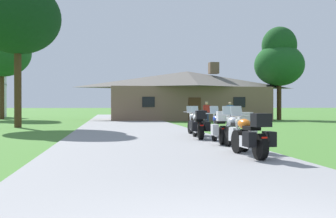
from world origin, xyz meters
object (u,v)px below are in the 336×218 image
(motorcycle_white_fourth_in_row, at_px, (199,125))
(bystander_red_shirt_beside_signpost, at_px, (207,111))
(tree_left_near, at_px, (18,8))
(tree_left_far, at_px, (2,46))
(motorcycle_blue_third_in_row, at_px, (220,128))
(motorcycle_silver_farthest_in_row, at_px, (196,123))
(bystander_blue_shirt_near_lodge, at_px, (230,112))
(motorcycle_orange_nearest_to_camera, at_px, (252,136))
(tree_right_of_lodge, at_px, (279,59))
(motorcycle_silver_second_in_row, at_px, (238,131))

(motorcycle_white_fourth_in_row, xyz_separation_m, bystander_red_shirt_beside_signpost, (3.92, 14.78, 0.34))
(motorcycle_white_fourth_in_row, distance_m, tree_left_near, 15.71)
(tree_left_near, xyz_separation_m, tree_left_far, (-5.12, 16.46, -0.04))
(motorcycle_blue_third_in_row, height_order, tree_left_far, tree_left_far)
(motorcycle_blue_third_in_row, distance_m, motorcycle_silver_farthest_in_row, 3.96)
(bystander_blue_shirt_near_lodge, xyz_separation_m, tree_left_far, (-19.92, 13.01, 6.53))
(motorcycle_white_fourth_in_row, bearing_deg, motorcycle_orange_nearest_to_camera, -87.18)
(tree_left_far, bearing_deg, tree_right_of_lodge, -11.35)
(motorcycle_silver_farthest_in_row, distance_m, tree_left_far, 30.07)
(tree_left_far, distance_m, tree_right_of_lodge, 27.74)
(motorcycle_silver_second_in_row, distance_m, bystander_blue_shirt_near_lodge, 19.05)
(motorcycle_silver_farthest_in_row, xyz_separation_m, tree_left_near, (-9.49, 8.91, 6.90))
(tree_left_near, bearing_deg, bystander_red_shirt_beside_signpost, 17.31)
(bystander_blue_shirt_near_lodge, bearing_deg, tree_right_of_lodge, -100.16)
(bystander_blue_shirt_near_lodge, xyz_separation_m, bystander_red_shirt_beside_signpost, (-1.66, 0.64, 0.02))
(tree_left_near, bearing_deg, motorcycle_blue_third_in_row, -53.61)
(motorcycle_orange_nearest_to_camera, distance_m, bystander_red_shirt_beside_signpost, 21.15)
(motorcycle_silver_farthest_in_row, height_order, bystander_red_shirt_beside_signpost, bystander_red_shirt_beside_signpost)
(bystander_blue_shirt_near_lodge, bearing_deg, tree_left_far, 0.47)
(bystander_blue_shirt_near_lodge, height_order, tree_left_far, tree_left_far)
(bystander_red_shirt_beside_signpost, distance_m, tree_left_near, 15.24)
(tree_left_far, bearing_deg, motorcycle_silver_farthest_in_row, -60.08)
(bystander_red_shirt_beside_signpost, height_order, tree_left_near, tree_left_near)
(bystander_blue_shirt_near_lodge, distance_m, tree_left_far, 24.67)
(motorcycle_silver_second_in_row, relative_size, bystander_blue_shirt_near_lodge, 1.25)
(motorcycle_blue_third_in_row, xyz_separation_m, motorcycle_silver_farthest_in_row, (0.00, 3.96, 0.00))
(tree_left_near, relative_size, tree_left_far, 0.98)
(motorcycle_silver_farthest_in_row, distance_m, bystander_red_shirt_beside_signpost, 13.52)
(motorcycle_white_fourth_in_row, height_order, tree_left_near, tree_left_near)
(motorcycle_silver_farthest_in_row, bearing_deg, tree_left_near, 133.55)
(motorcycle_blue_third_in_row, relative_size, tree_left_far, 0.18)
(motorcycle_silver_farthest_in_row, relative_size, tree_right_of_lodge, 0.23)
(motorcycle_orange_nearest_to_camera, height_order, motorcycle_silver_second_in_row, same)
(motorcycle_blue_third_in_row, bearing_deg, tree_left_far, 120.15)
(bystander_blue_shirt_near_lodge, bearing_deg, tree_left_near, 46.75)
(motorcycle_silver_second_in_row, bearing_deg, bystander_red_shirt_beside_signpost, 77.82)
(motorcycle_orange_nearest_to_camera, bearing_deg, tree_left_far, 109.03)
(motorcycle_silver_second_in_row, relative_size, motorcycle_blue_third_in_row, 1.00)
(bystander_red_shirt_beside_signpost, relative_size, tree_right_of_lodge, 0.19)
(motorcycle_blue_third_in_row, relative_size, motorcycle_silver_farthest_in_row, 1.00)
(bystander_red_shirt_beside_signpost, bearing_deg, motorcycle_blue_third_in_row, 90.61)
(tree_left_far, height_order, tree_right_of_lodge, tree_left_far)
(motorcycle_orange_nearest_to_camera, xyz_separation_m, tree_left_near, (-9.25, 16.69, 6.90))
(motorcycle_silver_farthest_in_row, bearing_deg, motorcycle_silver_second_in_row, -93.15)
(motorcycle_silver_farthest_in_row, relative_size, bystander_red_shirt_beside_signpost, 1.24)
(motorcycle_orange_nearest_to_camera, relative_size, bystander_red_shirt_beside_signpost, 1.24)
(motorcycle_silver_farthest_in_row, bearing_deg, motorcycle_white_fourth_in_row, -101.74)
(motorcycle_silver_farthest_in_row, distance_m, tree_left_near, 14.73)
(motorcycle_blue_third_in_row, bearing_deg, motorcycle_silver_second_in_row, -85.94)
(bystander_red_shirt_beside_signpost, xyz_separation_m, tree_left_near, (-13.14, -4.10, 6.56))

